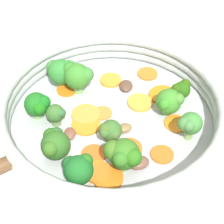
% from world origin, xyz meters
% --- Properties ---
extents(ground_plane, '(4.00, 4.00, 0.00)m').
position_xyz_m(ground_plane, '(0.00, 0.00, 0.00)').
color(ground_plane, white).
extents(skillet, '(0.33, 0.33, 0.01)m').
position_xyz_m(skillet, '(0.00, 0.00, 0.01)').
color(skillet, '#B2B5B7').
rests_on(skillet, ground_plane).
extents(skillet_rim_wall, '(0.35, 0.35, 0.05)m').
position_xyz_m(skillet_rim_wall, '(0.00, 0.00, 0.04)').
color(skillet_rim_wall, '#AEBAB4').
rests_on(skillet_rim_wall, skillet).
extents(skillet_rivet_left, '(0.01, 0.01, 0.01)m').
position_xyz_m(skillet_rivet_left, '(-0.09, 0.13, 0.02)').
color(skillet_rivet_left, '#B4B2B8').
rests_on(skillet_rivet_left, skillet).
extents(skillet_rivet_right, '(0.01, 0.01, 0.01)m').
position_xyz_m(skillet_rivet_right, '(-0.13, 0.09, 0.02)').
color(skillet_rivet_right, '#B6B5B4').
rests_on(skillet_rivet_right, skillet).
extents(carrot_slice_0, '(0.04, 0.04, 0.00)m').
position_xyz_m(carrot_slice_0, '(0.12, -0.04, 0.02)').
color(carrot_slice_0, orange).
rests_on(carrot_slice_0, skillet).
extents(carrot_slice_1, '(0.04, 0.04, 0.00)m').
position_xyz_m(carrot_slice_1, '(-0.06, -0.08, 0.02)').
color(carrot_slice_1, orange).
rests_on(carrot_slice_1, skillet).
extents(carrot_slice_2, '(0.04, 0.04, 0.00)m').
position_xyz_m(carrot_slice_2, '(-0.11, -0.02, 0.02)').
color(carrot_slice_2, orange).
rests_on(carrot_slice_2, skillet).
extents(carrot_slice_3, '(0.05, 0.05, 0.00)m').
position_xyz_m(carrot_slice_3, '(0.00, 0.04, 0.02)').
color(carrot_slice_3, orange).
rests_on(carrot_slice_3, skillet).
extents(carrot_slice_4, '(0.05, 0.05, 0.00)m').
position_xyz_m(carrot_slice_4, '(-0.06, -0.04, 0.02)').
color(carrot_slice_4, orange).
rests_on(carrot_slice_4, skillet).
extents(carrot_slice_5, '(0.06, 0.06, 0.01)m').
position_xyz_m(carrot_slice_5, '(0.07, -0.07, 0.02)').
color(carrot_slice_5, orange).
rests_on(carrot_slice_5, skillet).
extents(carrot_slice_6, '(0.05, 0.05, 0.00)m').
position_xyz_m(carrot_slice_6, '(-0.08, 0.01, 0.02)').
color(carrot_slice_6, orange).
rests_on(carrot_slice_6, skillet).
extents(carrot_slice_7, '(0.04, 0.04, 0.00)m').
position_xyz_m(carrot_slice_7, '(0.01, -0.10, 0.02)').
color(carrot_slice_7, orange).
rests_on(carrot_slice_7, skillet).
extents(carrot_slice_8, '(0.04, 0.04, 0.01)m').
position_xyz_m(carrot_slice_8, '(0.04, -0.04, 0.02)').
color(carrot_slice_8, '#F09D36').
rests_on(carrot_slice_8, skillet).
extents(carrot_slice_9, '(0.05, 0.05, 0.01)m').
position_xyz_m(carrot_slice_9, '(-0.11, -0.00, 0.02)').
color(carrot_slice_9, orange).
rests_on(carrot_slice_9, skillet).
extents(carrot_slice_10, '(0.04, 0.04, 0.00)m').
position_xyz_m(carrot_slice_10, '(0.05, 0.09, 0.02)').
color(carrot_slice_10, orange).
rests_on(carrot_slice_10, skillet).
extents(carrot_slice_11, '(0.04, 0.04, 0.00)m').
position_xyz_m(carrot_slice_11, '(0.09, 0.02, 0.02)').
color(carrot_slice_11, orange).
rests_on(carrot_slice_11, skillet).
extents(carrot_slice_12, '(0.05, 0.05, 0.00)m').
position_xyz_m(carrot_slice_12, '(-0.02, 0.04, 0.02)').
color(carrot_slice_12, orange).
rests_on(carrot_slice_12, skillet).
extents(carrot_slice_13, '(0.04, 0.04, 0.00)m').
position_xyz_m(carrot_slice_13, '(0.01, 0.02, 0.02)').
color(carrot_slice_13, orange).
rests_on(carrot_slice_13, skillet).
extents(broccoli_floret_0, '(0.05, 0.05, 0.05)m').
position_xyz_m(broccoli_floret_0, '(-0.10, -0.03, 0.05)').
color(broccoli_floret_0, '#7B9C60').
rests_on(broccoli_floret_0, skillet).
extents(broccoli_floret_1, '(0.04, 0.04, 0.05)m').
position_xyz_m(broccoli_floret_1, '(-0.02, -0.12, 0.04)').
color(broccoli_floret_1, '#8DB45E').
rests_on(broccoli_floret_1, skillet).
extents(broccoli_floret_2, '(0.04, 0.05, 0.06)m').
position_xyz_m(broccoli_floret_2, '(0.05, 0.07, 0.05)').
color(broccoli_floret_2, '#80B563').
rests_on(broccoli_floret_2, skillet).
extents(broccoli_floret_3, '(0.04, 0.04, 0.05)m').
position_xyz_m(broccoli_floret_3, '(-0.02, 0.11, 0.04)').
color(broccoli_floret_3, '#84B464').
rests_on(broccoli_floret_3, skillet).
extents(broccoli_floret_4, '(0.04, 0.04, 0.05)m').
position_xyz_m(broccoli_floret_4, '(-0.13, 0.02, 0.04)').
color(broccoli_floret_4, '#86AA5E').
rests_on(broccoli_floret_4, skillet).
extents(broccoli_floret_5, '(0.04, 0.04, 0.04)m').
position_xyz_m(broccoli_floret_5, '(-0.05, -0.01, 0.04)').
color(broccoli_floret_5, '#7E9559').
rests_on(broccoli_floret_5, skillet).
extents(broccoli_floret_6, '(0.03, 0.03, 0.04)m').
position_xyz_m(broccoli_floret_6, '(0.06, -0.10, 0.04)').
color(broccoli_floret_6, '#89B762').
rests_on(broccoli_floret_6, skillet).
extents(broccoli_floret_7, '(0.03, 0.03, 0.04)m').
position_xyz_m(broccoli_floret_7, '(-0.03, 0.08, 0.04)').
color(broccoli_floret_7, '#688B51').
rests_on(broccoli_floret_7, skillet).
extents(broccoli_floret_8, '(0.04, 0.04, 0.05)m').
position_xyz_m(broccoli_floret_8, '(0.03, -0.09, 0.04)').
color(broccoli_floret_8, '#76A85A').
rests_on(broccoli_floret_8, skillet).
extents(broccoli_floret_9, '(0.04, 0.05, 0.05)m').
position_xyz_m(broccoli_floret_9, '(0.07, 0.10, 0.05)').
color(broccoli_floret_9, '#87AC5C').
rests_on(broccoli_floret_9, skillet).
extents(broccoli_floret_10, '(0.05, 0.04, 0.05)m').
position_xyz_m(broccoli_floret_10, '(-0.09, 0.06, 0.04)').
color(broccoli_floret_10, '#8BA466').
rests_on(broccoli_floret_10, skillet).
extents(mushroom_piece_0, '(0.03, 0.04, 0.01)m').
position_xyz_m(mushroom_piece_0, '(-0.08, -0.05, 0.02)').
color(mushroom_piece_0, brown).
rests_on(mushroom_piece_0, skillet).
extents(mushroom_piece_1, '(0.03, 0.03, 0.01)m').
position_xyz_m(mushroom_piece_1, '(-0.02, -0.02, 0.02)').
color(mushroom_piece_1, olive).
rests_on(mushroom_piece_1, skillet).
extents(mushroom_piece_2, '(0.03, 0.03, 0.01)m').
position_xyz_m(mushroom_piece_2, '(0.08, -0.01, 0.02)').
color(mushroom_piece_2, brown).
rests_on(mushroom_piece_2, skillet).
extents(mushroom_piece_3, '(0.03, 0.02, 0.01)m').
position_xyz_m(mushroom_piece_3, '(-0.05, 0.06, 0.02)').
color(mushroom_piece_3, brown).
rests_on(mushroom_piece_3, skillet).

